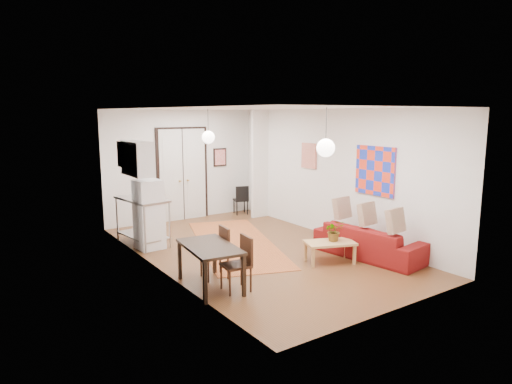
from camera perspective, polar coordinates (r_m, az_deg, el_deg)
floor at (r=9.50m, az=0.05°, el=-7.35°), size 7.00×7.00×0.00m
ceiling at (r=9.08m, az=0.05°, el=10.42°), size 4.20×7.00×0.02m
wall_back at (r=12.21m, az=-9.27°, el=3.33°), size 4.20×0.02×2.90m
wall_front at (r=6.64m, az=17.37°, el=-2.43°), size 4.20×0.02×2.90m
wall_left at (r=8.20m, az=-12.16°, el=0.08°), size 0.02×7.00×2.90m
wall_right at (r=10.50m, az=9.57°, el=2.27°), size 0.02×7.00×2.90m
double_doors at (r=12.20m, az=-9.15°, el=2.14°), size 1.44×0.06×2.50m
stub_partition at (r=12.30m, az=0.47°, el=3.51°), size 0.50×0.10×2.90m
wall_cabinet at (r=9.59m, az=-14.67°, el=4.09°), size 0.35×1.00×0.70m
painting_popart at (r=9.60m, az=14.66°, el=2.59°), size 0.05×1.00×1.00m
painting_abstract at (r=11.03m, az=6.64°, el=4.53°), size 0.05×0.50×0.60m
poster_back at (r=12.69m, az=-4.51°, el=4.35°), size 0.40×0.03×0.50m
print_left at (r=10.01m, az=-16.46°, el=4.52°), size 0.03×0.44×0.54m
pendant_back at (r=10.80m, az=-5.98°, el=6.83°), size 0.30×0.30×0.80m
pendant_front at (r=7.53m, az=8.71°, el=5.48°), size 0.30×0.30×0.80m
kilim_rug at (r=10.06m, az=-2.59°, el=-6.36°), size 2.80×4.37×0.01m
sofa at (r=9.30m, az=13.99°, el=-6.00°), size 1.14×2.27×0.63m
coffee_table at (r=8.79m, az=9.23°, el=-6.49°), size 1.05×0.81×0.41m
potted_plant at (r=8.79m, az=9.75°, el=-4.79°), size 0.45×0.42×0.40m
kitchen_counter at (r=10.11m, az=-14.01°, el=-2.66°), size 0.84×1.40×1.01m
bowl at (r=9.76m, az=-13.48°, el=-0.86°), size 0.29×0.29×0.06m
soap_bottle at (r=10.25m, az=-14.60°, el=0.03°), size 0.12×0.12×0.21m
fridge at (r=9.75m, az=-13.24°, el=-2.76°), size 0.54×0.54×1.45m
dining_table at (r=7.44m, az=-5.78°, el=-7.23°), size 0.88×1.36×0.71m
dining_chair_near at (r=7.97m, az=-5.55°, el=-7.00°), size 0.46×0.62×0.88m
dining_chair_far at (r=7.39m, az=-2.91°, el=-8.33°), size 0.46×0.62×0.88m
black_side_chair at (r=12.88m, az=-2.11°, el=-0.63°), size 0.46×0.46×0.81m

